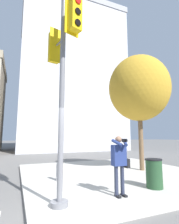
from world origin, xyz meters
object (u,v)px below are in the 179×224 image
(person_photographer, at_px, (120,160))
(street_tree, at_px, (139,88))
(trash_bin, at_px, (154,173))
(fire_hydrant, at_px, (58,171))
(traffic_signal_pole, at_px, (63,65))

(person_photographer, height_order, street_tree, street_tree)
(street_tree, relative_size, trash_bin, 6.43)
(fire_hydrant, height_order, trash_bin, trash_bin)
(fire_hydrant, distance_m, trash_bin, 3.43)
(fire_hydrant, xyz_separation_m, trash_bin, (2.66, -2.17, 0.13))
(traffic_signal_pole, height_order, person_photographer, traffic_signal_pole)
(person_photographer, bearing_deg, fire_hydrant, 116.98)
(street_tree, bearing_deg, traffic_signal_pole, -149.07)
(traffic_signal_pole, height_order, fire_hydrant, traffic_signal_pole)
(traffic_signal_pole, distance_m, fire_hydrant, 4.06)
(fire_hydrant, bearing_deg, street_tree, 5.75)
(trash_bin, bearing_deg, fire_hydrant, 140.75)
(street_tree, xyz_separation_m, fire_hydrant, (-4.29, -0.43, -3.82))
(trash_bin, bearing_deg, traffic_signal_pole, -175.03)
(person_photographer, distance_m, fire_hydrant, 2.76)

